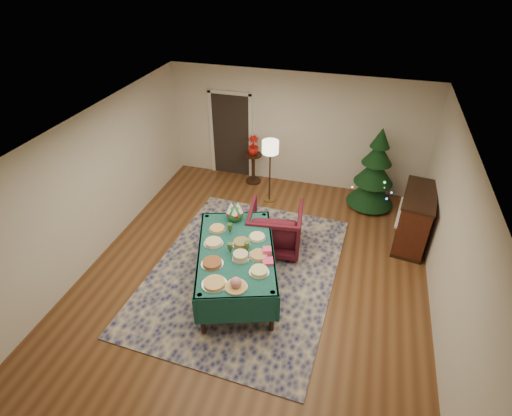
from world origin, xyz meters
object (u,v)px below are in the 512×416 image
(christmas_tree, at_px, (375,173))
(side_table, at_px, (253,168))
(floor_lamp, at_px, (270,151))
(potted_plant, at_px, (253,149))
(armchair, at_px, (275,226))
(gift_box, at_px, (267,251))
(piano, at_px, (414,219))
(buffet_table, at_px, (236,257))

(christmas_tree, bearing_deg, side_table, 173.94)
(floor_lamp, bearing_deg, potted_plant, 129.53)
(floor_lamp, relative_size, potted_plant, 3.18)
(armchair, bearing_deg, gift_box, 89.53)
(potted_plant, xyz_separation_m, piano, (3.66, -1.42, -0.33))
(armchair, relative_size, floor_lamp, 0.68)
(gift_box, xyz_separation_m, floor_lamp, (-0.66, 2.79, 0.37))
(buffet_table, bearing_deg, christmas_tree, 57.26)
(floor_lamp, distance_m, piano, 3.23)
(side_table, distance_m, christmas_tree, 2.88)
(armchair, relative_size, potted_plant, 2.16)
(side_table, height_order, christmas_tree, christmas_tree)
(buffet_table, bearing_deg, floor_lamp, 92.91)
(christmas_tree, bearing_deg, buffet_table, -122.74)
(armchair, bearing_deg, floor_lamp, -79.36)
(buffet_table, xyz_separation_m, armchair, (0.38, 1.22, -0.17))
(armchair, height_order, christmas_tree, christmas_tree)
(gift_box, distance_m, armchair, 1.26)
(buffet_table, distance_m, gift_box, 0.56)
(buffet_table, height_order, gift_box, gift_box)
(buffet_table, xyz_separation_m, gift_box, (0.52, 0.04, 0.22))
(buffet_table, height_order, christmas_tree, christmas_tree)
(floor_lamp, distance_m, side_table, 1.30)
(side_table, bearing_deg, christmas_tree, -6.06)
(gift_box, bearing_deg, potted_plant, 109.67)
(buffet_table, relative_size, armchair, 2.41)
(potted_plant, bearing_deg, floor_lamp, -50.47)
(christmas_tree, height_order, piano, christmas_tree)
(armchair, distance_m, piano, 2.71)
(floor_lamp, xyz_separation_m, christmas_tree, (2.23, 0.42, -0.42))
(gift_box, relative_size, potted_plant, 0.29)
(potted_plant, bearing_deg, piano, -21.15)
(floor_lamp, height_order, side_table, floor_lamp)
(side_table, bearing_deg, piano, -21.15)
(armchair, relative_size, side_table, 1.34)
(gift_box, xyz_separation_m, potted_plant, (-1.26, 3.51, -0.01))
(potted_plant, bearing_deg, side_table, 0.00)
(potted_plant, bearing_deg, christmas_tree, -6.06)
(buffet_table, relative_size, piano, 1.78)
(buffet_table, bearing_deg, piano, 36.10)
(armchair, bearing_deg, christmas_tree, -137.52)
(piano, bearing_deg, christmas_tree, 126.76)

